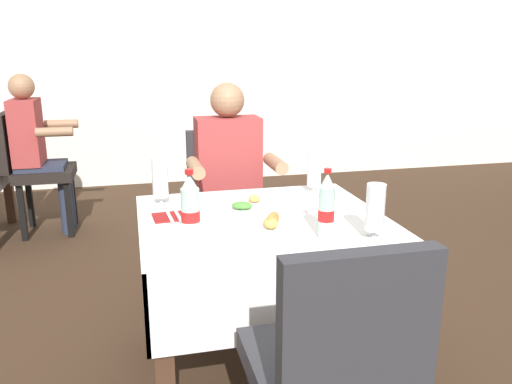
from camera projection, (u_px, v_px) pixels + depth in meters
name	position (u px, v px, depth m)	size (l,w,h in m)	color
ground_plane	(288.00, 358.00, 2.49)	(11.00, 11.00, 0.00)	#382619
back_wall	(190.00, 43.00, 5.50)	(11.00, 0.12, 2.99)	silver
main_dining_table	(261.00, 254.00, 2.27)	(1.04, 0.89, 0.74)	white
chair_far_diner_seat	(227.00, 203.00, 3.06)	(0.44, 0.50, 0.97)	#2D2D33
chair_near_camera_side	(332.00, 365.00, 1.49)	(0.44, 0.50, 0.97)	#2D2D33
seated_diner_far	(230.00, 182.00, 2.91)	(0.50, 0.46, 1.26)	#282D42
plate_near_camera	(270.00, 226.00, 2.03)	(0.22, 0.22, 0.07)	white
plate_far_diner	(247.00, 205.00, 2.33)	(0.25, 0.25, 0.05)	white
beer_glass_left	(375.00, 211.00, 1.93)	(0.07, 0.07, 0.21)	white
beer_glass_middle	(314.00, 172.00, 2.56)	(0.07, 0.07, 0.21)	white
beer_glass_right	(160.00, 181.00, 2.37)	(0.07, 0.07, 0.22)	white
cola_bottle_primary	(326.00, 208.00, 1.94)	(0.06, 0.06, 0.27)	silver
cola_bottle_secondary	(190.00, 208.00, 1.94)	(0.07, 0.07, 0.27)	silver
napkin_cutlery_set	(173.00, 216.00, 2.20)	(0.18, 0.19, 0.01)	maroon
background_chair_right	(32.00, 166.00, 4.05)	(0.50, 0.44, 0.97)	black
background_patron	(36.00, 146.00, 4.02)	(0.46, 0.50, 1.26)	#282D42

